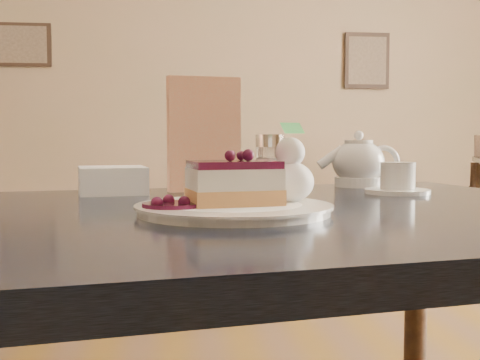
{
  "coord_description": "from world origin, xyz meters",
  "views": [
    {
      "loc": [
        -0.15,
        -0.88,
        0.83
      ],
      "look_at": [
        -0.07,
        -0.17,
        0.78
      ],
      "focal_mm": 45.0,
      "sensor_mm": 36.0,
      "label": 1
    }
  ],
  "objects": [
    {
      "name": "sugar_shaker",
      "position": [
        0.04,
        0.29,
        0.79
      ],
      "size": [
        0.06,
        0.06,
        0.11
      ],
      "color": "white",
      "rests_on": "main_table"
    },
    {
      "name": "dessert_plate",
      "position": [
        -0.07,
        -0.1,
        0.74
      ],
      "size": [
        0.25,
        0.25,
        0.01
      ],
      "primitive_type": "cylinder",
      "color": "white",
      "rests_on": "main_table"
    },
    {
      "name": "main_table",
      "position": [
        -0.08,
        -0.05,
        0.66
      ],
      "size": [
        1.29,
        0.97,
        0.73
      ],
      "rotation": [
        0.0,
        0.0,
        0.17
      ],
      "color": "black",
      "rests_on": "ground"
    },
    {
      "name": "menu_card",
      "position": [
        -0.09,
        0.25,
        0.84
      ],
      "size": [
        0.14,
        0.05,
        0.21
      ],
      "primitive_type": "cube",
      "rotation": [
        0.0,
        0.0,
        0.17
      ],
      "color": "beige",
      "rests_on": "main_table"
    },
    {
      "name": "napkin_stack",
      "position": [
        -0.26,
        0.22,
        0.76
      ],
      "size": [
        0.14,
        0.14,
        0.05
      ],
      "primitive_type": "cube",
      "rotation": [
        0.0,
        0.0,
        0.17
      ],
      "color": "white",
      "rests_on": "main_table"
    },
    {
      "name": "whipped_cream",
      "position": [
        0.01,
        -0.07,
        0.77
      ],
      "size": [
        0.07,
        0.07,
        0.06
      ],
      "color": "white",
      "rests_on": "dessert_plate"
    },
    {
      "name": "cheesecake_slice",
      "position": [
        -0.07,
        -0.1,
        0.77
      ],
      "size": [
        0.13,
        0.1,
        0.06
      ],
      "rotation": [
        0.0,
        0.0,
        0.17
      ],
      "color": "tan",
      "rests_on": "dessert_plate"
    },
    {
      "name": "tea_set",
      "position": [
        0.24,
        0.29,
        0.77
      ],
      "size": [
        0.18,
        0.27,
        0.1
      ],
      "color": "white",
      "rests_on": "main_table"
    },
    {
      "name": "berry_sauce",
      "position": [
        -0.15,
        -0.12,
        0.75
      ],
      "size": [
        0.08,
        0.08,
        0.01
      ],
      "primitive_type": "cylinder",
      "color": "#360D21",
      "rests_on": "dessert_plate"
    }
  ]
}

